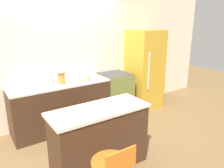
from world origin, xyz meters
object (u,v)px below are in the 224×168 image
oven_range (115,94)px  mixing_bowl (83,78)px  kettle (49,81)px  refrigerator (144,69)px

oven_range → mixing_bowl: bearing=-177.0°
oven_range → kettle: (-1.48, -0.04, 0.55)m
kettle → refrigerator: bearing=0.4°
oven_range → kettle: kettle is taller
oven_range → refrigerator: (0.84, -0.03, 0.46)m
oven_range → refrigerator: bearing=-1.8°
refrigerator → kettle: 2.32m
refrigerator → kettle: bearing=-179.6°
oven_range → mixing_bowl: size_ratio=3.26×
oven_range → mixing_bowl: (-0.79, -0.04, 0.51)m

